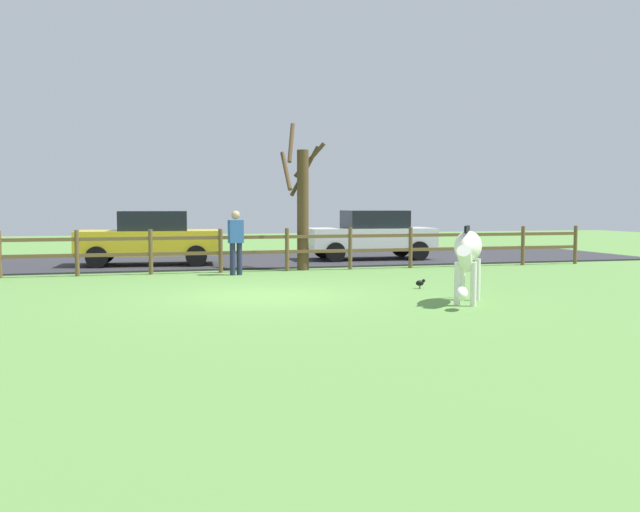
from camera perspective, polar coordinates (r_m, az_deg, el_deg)
ground_plane at (r=13.84m, az=-4.39°, el=-3.24°), size 60.00×60.00×0.00m
parking_asphalt at (r=22.99m, az=-8.77°, el=-0.28°), size 28.00×7.40×0.05m
paddock_fence at (r=18.66m, az=-8.06°, el=0.67°), size 21.60×0.11×1.16m
bare_tree at (r=19.25m, az=-1.47°, el=4.39°), size 1.21×1.20×4.03m
zebra at (r=12.92m, az=11.88°, el=0.29°), size 1.25×1.69×1.41m
crow_on_grass at (r=15.11m, az=8.14°, el=-2.16°), size 0.21×0.10×0.20m
parked_car_yellow at (r=20.93m, az=-13.62°, el=1.47°), size 4.13×2.16×1.56m
parked_car_white at (r=22.54m, az=4.16°, el=1.76°), size 4.07×2.02×1.56m
visitor_near_fence at (r=17.95m, az=-6.84°, el=1.34°), size 0.39×0.27×1.64m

